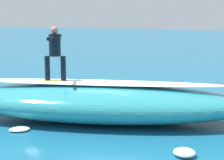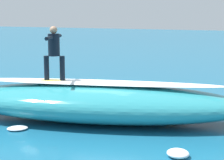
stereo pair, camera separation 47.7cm
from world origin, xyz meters
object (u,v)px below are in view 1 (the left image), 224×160
surfer_riding (55,49)px  surfboard_paddling (160,103)px  surfboard_riding (56,82)px  surfer_paddling (162,99)px

surfer_riding → surfboard_paddling: size_ratio=0.66×
surfboard_riding → surfer_riding: surfer_riding is taller
surfboard_paddling → surfer_paddling: (-0.09, 0.08, 0.17)m
surfer_riding → surfer_paddling: size_ratio=1.24×
surfer_riding → surfer_paddling: bearing=-145.2°
surfer_riding → surfboard_riding: bearing=-121.2°
surfer_riding → surfer_paddling: surfer_riding is taller
surfboard_riding → surfer_paddling: bearing=-145.2°
surfboard_riding → surfer_riding: size_ratio=1.14×
surfer_riding → surfboard_paddling: 4.55m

